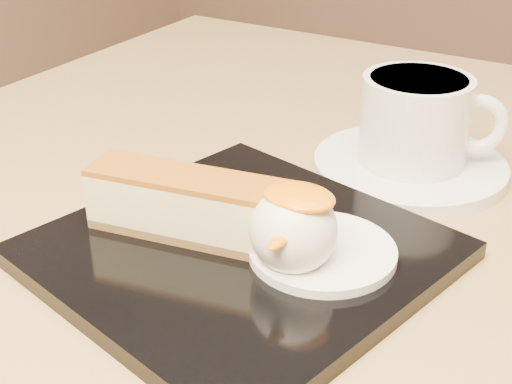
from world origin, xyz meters
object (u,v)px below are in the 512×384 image
Objects in this scene: dessert_plate at (240,253)px; cheesecake at (188,205)px; coffee_cup at (418,119)px; saucer at (409,166)px; ice_cream_scoop at (293,230)px; table at (320,371)px.

cheesecake is at bearing -171.87° from dessert_plate.
coffee_cup is (0.08, 0.18, 0.01)m from cheesecake.
saucer is (0.08, 0.18, -0.03)m from cheesecake.
dessert_plate is at bearing 172.87° from ice_cream_scoop.
cheesecake is 0.08m from ice_cream_scoop.
dessert_plate is at bearing -101.28° from table.
table is at bearing -130.83° from coffee_cup.
ice_cream_scoop reaches higher than saucer.
ice_cream_scoop is 0.18m from coffee_cup.
table is 0.22m from cheesecake.
cheesecake is (-0.04, -0.01, 0.03)m from dessert_plate.
cheesecake reaches higher than dessert_plate.
coffee_cup reaches higher than saucer.
saucer is 1.39× the size of coffee_cup.
coffee_cup is at bearing 87.00° from ice_cream_scoop.
ice_cream_scoop is (0.04, -0.01, 0.03)m from dessert_plate.
ice_cream_scoop reaches higher than cheesecake.
cheesecake is 0.20m from coffee_cup.
saucer is at bearing -180.00° from coffee_cup.
dessert_plate is 0.19m from coffee_cup.
ice_cream_scoop is (0.02, -0.10, 0.19)m from table.
ice_cream_scoop is 0.18m from saucer.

